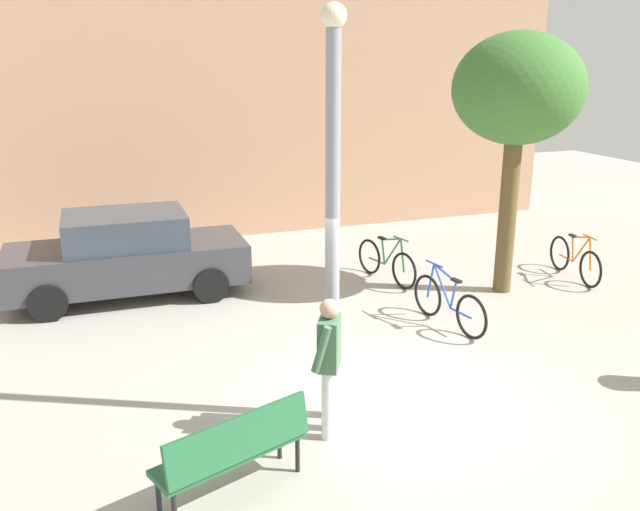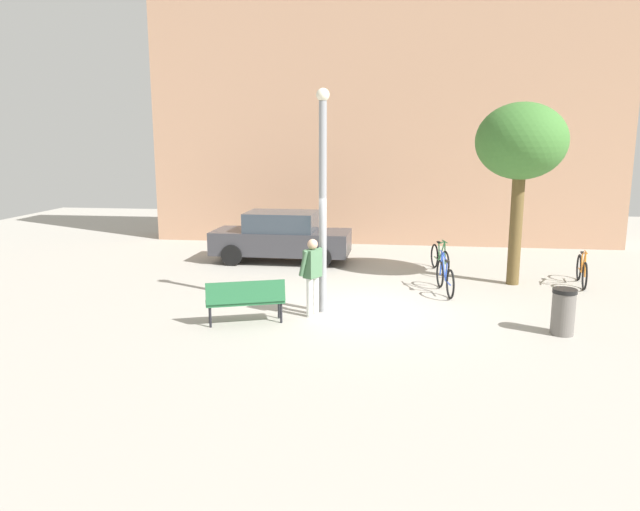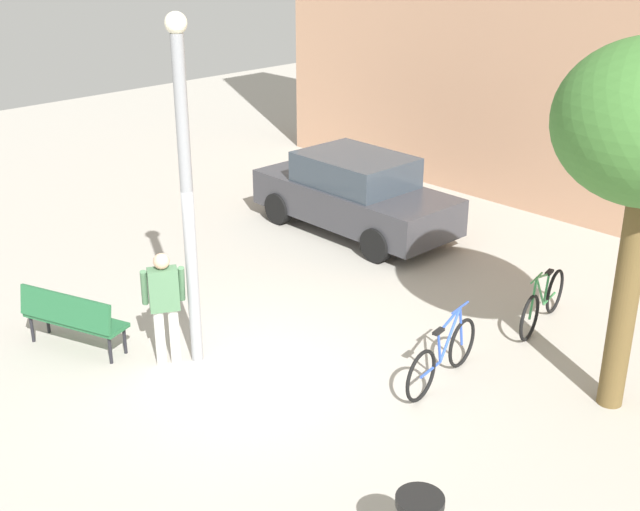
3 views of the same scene
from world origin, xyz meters
TOP-DOWN VIEW (x-y plane):
  - ground_plane at (0.00, 0.00)m, footprint 36.00×36.00m
  - lamppost at (-0.95, -0.32)m, footprint 0.28×0.28m
  - person_by_lamppost at (-1.13, -0.68)m, footprint 0.49×0.63m
  - park_bench at (-2.40, -1.44)m, footprint 1.67×0.99m
  - bicycle_blue at (1.82, 1.68)m, footprint 0.33×1.80m
  - bicycle_green at (1.85, 4.07)m, footprint 0.43×1.78m
  - parked_car_charcoal at (-2.92, 4.92)m, footprint 4.22×1.86m

SIDE VIEW (x-z plane):
  - ground_plane at x=0.00m, z-range 0.00..0.00m
  - bicycle_blue at x=1.82m, z-range -0.10..0.87m
  - bicycle_green at x=1.85m, z-range -0.10..0.87m
  - park_bench at x=-2.40m, z-range 0.08..1.01m
  - parked_car_charcoal at x=-2.92m, z-range 0.00..1.55m
  - person_by_lamppost at x=-1.13m, z-range 0.13..1.80m
  - lamppost at x=-0.95m, z-range 0.23..4.99m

